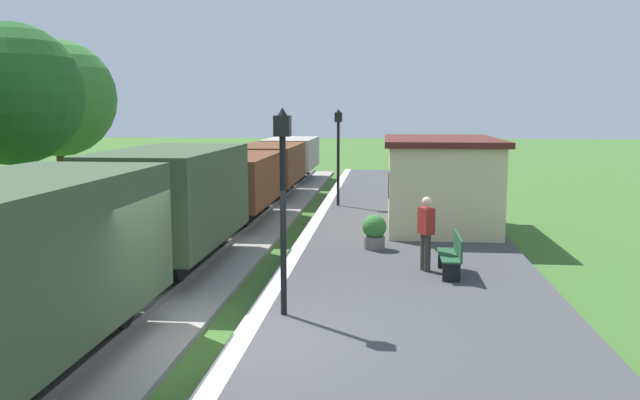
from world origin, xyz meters
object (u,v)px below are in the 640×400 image
(bench_down_platform, at_px, (425,194))
(potted_planter, at_px, (374,231))
(station_hut, at_px, (440,181))
(person_waiting, at_px, (426,231))
(freight_train, at_px, (228,184))
(lamp_post_near, at_px, (283,174))
(tree_trackside_far, at_px, (11,95))
(bench_near_hut, at_px, (452,254))
(lamp_post_far, at_px, (338,139))
(tree_field_left, at_px, (57,98))

(bench_down_platform, height_order, potted_planter, potted_planter)
(station_hut, height_order, potted_planter, station_hut)
(bench_down_platform, distance_m, person_waiting, 10.19)
(freight_train, height_order, lamp_post_near, lamp_post_near)
(potted_planter, bearing_deg, bench_down_platform, 77.36)
(freight_train, xyz_separation_m, tree_trackside_far, (-4.46, -4.70, 2.76))
(bench_near_hut, relative_size, lamp_post_far, 0.41)
(tree_trackside_far, bearing_deg, person_waiting, -6.61)
(freight_train, relative_size, tree_field_left, 5.11)
(bench_down_platform, distance_m, tree_field_left, 13.86)
(lamp_post_near, xyz_separation_m, tree_trackside_far, (-7.75, 4.70, 1.49))
(freight_train, bearing_deg, bench_near_hut, -43.42)
(station_hut, xyz_separation_m, person_waiting, (-0.79, -6.11, -0.47))
(potted_planter, xyz_separation_m, tree_trackside_far, (-9.27, -1.03, 3.56))
(bench_down_platform, xyz_separation_m, potted_planter, (-1.78, -7.92, 0.00))
(freight_train, bearing_deg, person_waiting, -44.51)
(tree_trackside_far, distance_m, tree_field_left, 6.71)
(lamp_post_far, bearing_deg, bench_near_hut, -72.27)
(bench_near_hut, relative_size, lamp_post_near, 0.41)
(person_waiting, bearing_deg, bench_near_hut, 122.39)
(station_hut, height_order, person_waiting, station_hut)
(bench_down_platform, relative_size, lamp_post_far, 0.41)
(lamp_post_far, bearing_deg, person_waiting, -74.75)
(person_waiting, relative_size, tree_field_left, 0.27)
(lamp_post_near, height_order, lamp_post_far, same)
(station_hut, bearing_deg, bench_down_platform, 93.02)
(person_waiting, relative_size, tree_trackside_far, 0.28)
(bench_down_platform, height_order, lamp_post_far, lamp_post_far)
(person_waiting, xyz_separation_m, tree_trackside_far, (-10.48, 1.21, 3.10))
(potted_planter, relative_size, tree_field_left, 0.14)
(freight_train, relative_size, lamp_post_far, 8.81)
(tree_trackside_far, bearing_deg, bench_near_hut, -7.90)
(station_hut, distance_m, bench_down_platform, 4.17)
(station_hut, distance_m, potted_planter, 4.45)
(station_hut, bearing_deg, person_waiting, -97.33)
(lamp_post_near, xyz_separation_m, tree_field_left, (-9.84, 11.08, 1.50))
(lamp_post_far, xyz_separation_m, tree_field_left, (-9.84, -2.42, 1.50))
(person_waiting, xyz_separation_m, lamp_post_near, (-2.73, -3.49, 1.62))
(person_waiting, distance_m, potted_planter, 2.59)
(station_hut, relative_size, bench_near_hut, 3.87)
(lamp_post_near, bearing_deg, freight_train, 109.27)
(person_waiting, distance_m, lamp_post_far, 10.49)
(tree_trackside_far, height_order, tree_field_left, tree_field_left)
(tree_field_left, bearing_deg, station_hut, -6.31)
(station_hut, height_order, tree_field_left, tree_field_left)
(station_hut, xyz_separation_m, bench_down_platform, (-0.21, 4.06, -0.93))
(tree_field_left, bearing_deg, tree_trackside_far, -71.81)
(station_hut, relative_size, tree_field_left, 0.91)
(person_waiting, bearing_deg, tree_trackside_far, -35.09)
(bench_near_hut, distance_m, lamp_post_far, 11.03)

